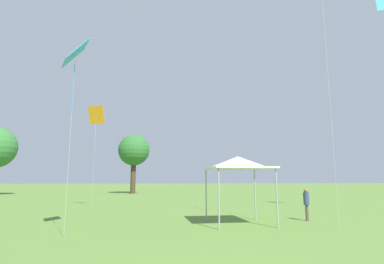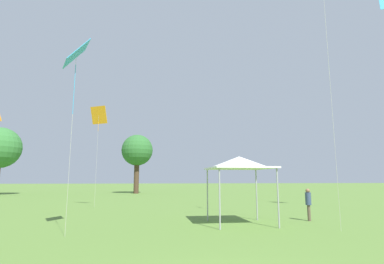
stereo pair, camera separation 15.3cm
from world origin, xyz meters
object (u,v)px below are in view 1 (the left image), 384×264
object	(u,v)px
kite_6	(96,116)
distant_tree_1	(134,151)
kite_3	(75,56)
canopy_tent	(238,163)
person_standing_0	(306,201)

from	to	relation	value
kite_6	distant_tree_1	xyz separation A→B (m)	(2.22, 23.06, -0.67)
kite_3	kite_6	world-z (taller)	kite_6
kite_6	kite_3	bearing A→B (deg)	169.10
canopy_tent	kite_3	xyz separation A→B (m)	(-7.69, -2.08, 4.34)
person_standing_0	canopy_tent	world-z (taller)	canopy_tent
canopy_tent	distant_tree_1	distance (m)	33.88
person_standing_0	kite_3	xyz separation A→B (m)	(-11.67, -2.72, 6.32)
kite_6	distant_tree_1	world-z (taller)	distant_tree_1
person_standing_0	kite_6	xyz separation A→B (m)	(-12.66, 9.35, 6.25)
distant_tree_1	canopy_tent	bearing A→B (deg)	-78.94
kite_3	kite_6	bearing A→B (deg)	-151.85
person_standing_0	distant_tree_1	xyz separation A→B (m)	(-10.43, 32.41, 5.58)
person_standing_0	kite_3	bearing A→B (deg)	-53.74
canopy_tent	kite_3	distance (m)	9.08
person_standing_0	distant_tree_1	distance (m)	34.50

